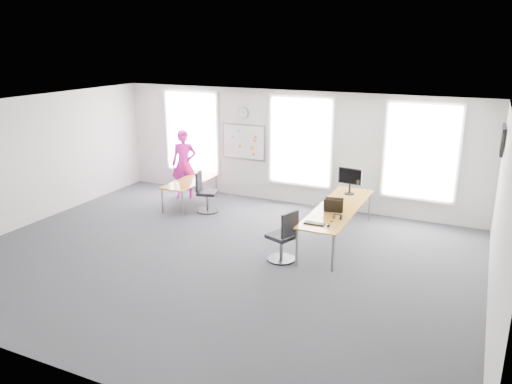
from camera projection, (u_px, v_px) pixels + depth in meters
The scene contains 24 objects.
floor at pixel (217, 258), 10.08m from camera, with size 10.00×10.00×0.00m, color #2B2A2F.
ceiling at pixel (213, 109), 9.20m from camera, with size 10.00×10.00×0.00m, color silver.
wall_back at pixel (290, 148), 13.11m from camera, with size 10.00×10.00×0.00m, color silver.
wall_front at pixel (55, 269), 6.17m from camera, with size 10.00×10.00×0.00m, color silver.
wall_left at pixel (29, 161), 11.66m from camera, with size 10.00×10.00×0.00m, color silver.
wall_right at pixel (500, 225), 7.62m from camera, with size 10.00×10.00×0.00m, color silver.
window_left at pixel (192, 132), 14.24m from camera, with size 1.60×0.06×2.20m, color white.
window_mid at pixel (301, 142), 12.90m from camera, with size 1.60×0.06×2.20m, color white.
window_right at pixel (421, 152), 11.69m from camera, with size 1.60×0.06×2.20m, color white.
desk_right at pixel (338, 209), 10.74m from camera, with size 0.85×3.17×0.77m.
desk_left at pixel (190, 183), 13.16m from camera, with size 0.73×1.82×0.66m.
chair_right at pixel (284, 239), 9.81m from camera, with size 0.61×0.61×1.06m.
chair_left at pixel (205, 194), 12.68m from camera, with size 0.58×0.58×1.04m.
person at pixel (184, 164), 13.71m from camera, with size 0.69×0.45×1.89m, color #D715A4.
whiteboard at pixel (244, 142), 13.61m from camera, with size 1.20×0.03×0.90m, color white.
wall_clock at pixel (243, 113), 13.38m from camera, with size 0.30×0.30×0.04m, color gray.
tv at pixel (503, 140), 10.00m from camera, with size 0.06×0.90×0.55m, color black.
keyboard at pixel (314, 224), 9.73m from camera, with size 0.42×0.15×0.02m, color black.
mouse at pixel (329, 225), 9.61m from camera, with size 0.08×0.13×0.05m, color black.
lens_cap at pixel (332, 222), 9.86m from camera, with size 0.06×0.06×0.01m, color black.
headphones at pixel (337, 217), 9.99m from camera, with size 0.18×0.10×0.11m.
laptop_sleeve at pixel (333, 206), 10.35m from camera, with size 0.39×0.27×0.31m.
paper_stack at pixel (335, 203), 10.80m from camera, with size 0.34×0.25×0.12m, color beige.
monitor at pixel (350, 179), 11.52m from camera, with size 0.56×0.23×0.62m.
Camera 1 is at (4.64, -8.04, 4.21)m, focal length 35.00 mm.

